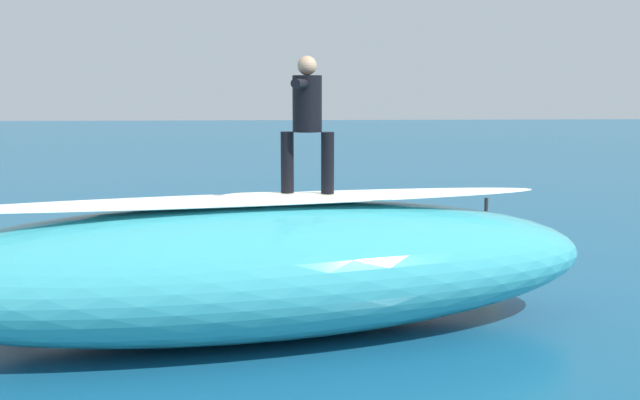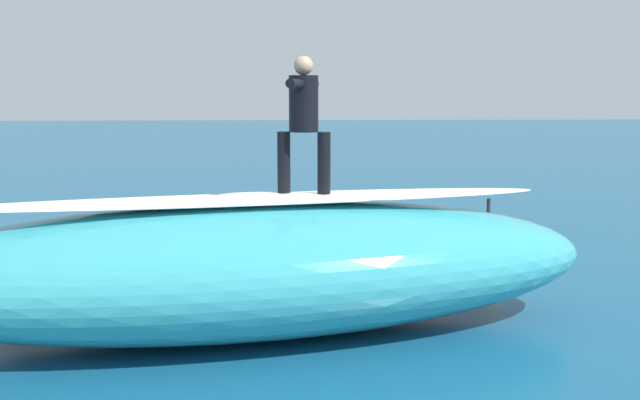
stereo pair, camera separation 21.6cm
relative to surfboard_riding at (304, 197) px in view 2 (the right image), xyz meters
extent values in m
plane|color=#145175|center=(0.51, -2.79, -1.70)|extent=(120.00, 120.00, 0.00)
ellipsoid|color=teal|center=(0.68, 0.13, -0.87)|extent=(9.27, 4.36, 1.65)
ellipsoid|color=white|center=(0.68, 0.13, -0.01)|extent=(7.63, 2.34, 0.08)
ellipsoid|color=#EAE5C6|center=(0.00, 0.00, 0.00)|extent=(2.16, 0.90, 0.10)
cylinder|color=black|center=(0.25, -0.05, 0.43)|extent=(0.16, 0.16, 0.75)
cylinder|color=black|center=(-0.25, 0.05, 0.43)|extent=(0.16, 0.16, 0.75)
cylinder|color=black|center=(0.00, 0.00, 1.15)|extent=(0.43, 0.43, 0.68)
sphere|color=tan|center=(0.00, 0.00, 1.60)|extent=(0.23, 0.23, 0.23)
cylinder|color=black|center=(0.11, 0.47, 1.38)|extent=(0.24, 0.62, 0.11)
cylinder|color=black|center=(-0.11, -0.47, 1.38)|extent=(0.24, 0.62, 0.11)
ellipsoid|color=#33B2D1|center=(-0.63, -4.54, -1.66)|extent=(1.00, 2.12, 0.08)
cylinder|color=black|center=(-0.63, -4.54, -1.48)|extent=(0.47, 0.83, 0.28)
sphere|color=tan|center=(-0.75, -4.07, -1.42)|extent=(0.20, 0.20, 0.20)
cylinder|color=black|center=(-0.36, -5.21, -1.56)|extent=(0.29, 0.66, 0.12)
cylinder|color=black|center=(-0.52, -5.25, -1.56)|extent=(0.29, 0.66, 0.12)
sphere|color=yellow|center=(-3.34, -3.57, -1.37)|extent=(0.66, 0.66, 0.66)
cylinder|color=#262626|center=(-3.34, -3.57, -0.81)|extent=(0.07, 0.07, 0.46)
ellipsoid|color=white|center=(1.58, -1.31, -1.62)|extent=(1.16, 1.06, 0.16)
ellipsoid|color=white|center=(3.57, -0.22, -1.61)|extent=(0.61, 0.56, 0.17)
ellipsoid|color=white|center=(-3.02, -4.76, -1.63)|extent=(0.70, 0.82, 0.14)
camera|label=1|loc=(0.47, 9.05, 1.33)|focal=41.54mm
camera|label=2|loc=(0.25, 9.07, 1.33)|focal=41.54mm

